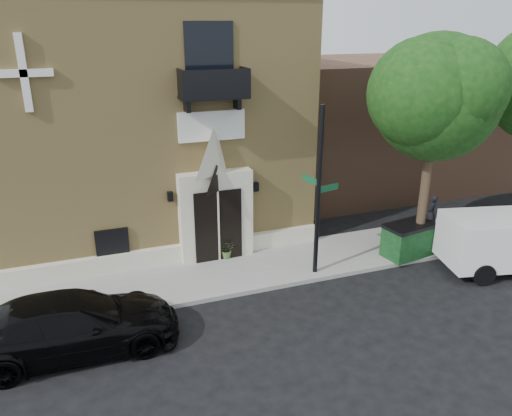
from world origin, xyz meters
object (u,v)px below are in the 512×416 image
Objects in this scene: street_sign at (319,192)px; fire_hydrant at (449,241)px; black_sedan at (72,325)px; pedestrian_near at (432,213)px; dumpster at (409,239)px.

fire_hydrant is at bearing -15.90° from street_sign.
black_sedan is 13.28m from fire_hydrant.
pedestrian_near reaches higher than black_sedan.
black_sedan is 2.75× the size of dumpster.
pedestrian_near is at bearing 71.51° from fire_hydrant.
street_sign is 5.91m from fire_hydrant.
pedestrian_near is (5.98, 1.55, -2.11)m from street_sign.
black_sedan is 6.54× the size of fire_hydrant.
fire_hydrant is 1.66m from dumpster.
fire_hydrant is at bearing 31.20° from pedestrian_near.
pedestrian_near reaches higher than fire_hydrant.
black_sedan is 8.30m from street_sign.
dumpster is at bearing 171.20° from fire_hydrant.
street_sign is (7.84, 1.59, 2.21)m from black_sedan.
pedestrian_near is at bearing -76.81° from black_sedan.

